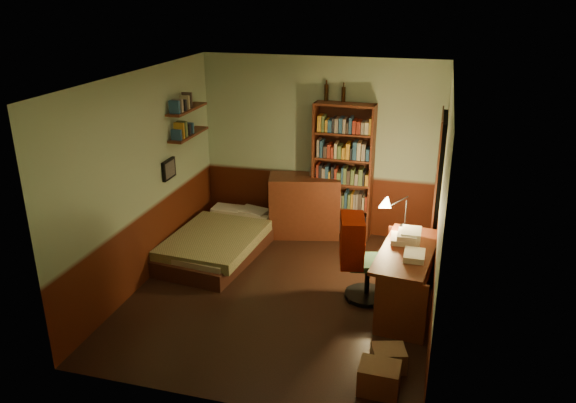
% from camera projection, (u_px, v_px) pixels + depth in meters
% --- Properties ---
extents(floor, '(3.50, 4.00, 0.02)m').
position_uv_depth(floor, '(283.00, 293.00, 6.85)').
color(floor, black).
rests_on(floor, ground).
extents(ceiling, '(3.50, 4.00, 0.02)m').
position_uv_depth(ceiling, '(282.00, 76.00, 5.91)').
color(ceiling, silver).
rests_on(ceiling, wall_back).
extents(wall_back, '(3.50, 0.02, 2.60)m').
position_uv_depth(wall_back, '(320.00, 147.00, 8.19)').
color(wall_back, '#93AC89').
rests_on(wall_back, ground).
extents(wall_left, '(0.02, 4.00, 2.60)m').
position_uv_depth(wall_left, '(143.00, 180.00, 6.81)').
color(wall_left, '#93AC89').
rests_on(wall_left, ground).
extents(wall_right, '(0.02, 4.00, 2.60)m').
position_uv_depth(wall_right, '(442.00, 208.00, 5.95)').
color(wall_right, '#93AC89').
rests_on(wall_right, ground).
extents(wall_front, '(3.50, 0.02, 2.60)m').
position_uv_depth(wall_front, '(215.00, 275.00, 4.57)').
color(wall_front, '#93AC89').
rests_on(wall_front, ground).
extents(doorway, '(0.06, 0.90, 2.00)m').
position_uv_depth(doorway, '(438.00, 193.00, 7.24)').
color(doorway, black).
rests_on(doorway, ground).
extents(door_trim, '(0.02, 0.98, 2.08)m').
position_uv_depth(door_trim, '(435.00, 193.00, 7.24)').
color(door_trim, '#3C1D13').
rests_on(door_trim, ground).
extents(bed, '(1.28, 2.08, 0.59)m').
position_uv_depth(bed, '(220.00, 233.00, 7.79)').
color(bed, olive).
rests_on(bed, ground).
extents(dresser, '(1.12, 0.74, 0.91)m').
position_uv_depth(dresser, '(304.00, 205.00, 8.31)').
color(dresser, '#542515').
rests_on(dresser, ground).
extents(mini_stereo, '(0.23, 0.18, 0.12)m').
position_uv_depth(mini_stereo, '(319.00, 171.00, 8.19)').
color(mini_stereo, '#B2B2B7').
rests_on(mini_stereo, dresser).
extents(bookshelf, '(0.87, 0.32, 1.99)m').
position_uv_depth(bookshelf, '(343.00, 172.00, 8.06)').
color(bookshelf, '#542515').
rests_on(bookshelf, ground).
extents(bottle_left, '(0.07, 0.07, 0.23)m').
position_uv_depth(bottle_left, '(326.00, 93.00, 7.83)').
color(bottle_left, black).
rests_on(bottle_left, bookshelf).
extents(bottle_right, '(0.06, 0.06, 0.21)m').
position_uv_depth(bottle_right, '(343.00, 94.00, 7.78)').
color(bottle_right, black).
rests_on(bottle_right, bookshelf).
extents(desk, '(0.73, 1.44, 0.74)m').
position_uv_depth(desk, '(405.00, 279.00, 6.42)').
color(desk, '#542515').
rests_on(desk, ground).
extents(paper_stack, '(0.22, 0.30, 0.12)m').
position_uv_depth(paper_stack, '(407.00, 237.00, 6.45)').
color(paper_stack, silver).
rests_on(paper_stack, desk).
extents(desk_lamp, '(0.20, 0.20, 0.51)m').
position_uv_depth(desk_lamp, '(406.00, 207.00, 6.78)').
color(desk_lamp, black).
rests_on(desk_lamp, desk).
extents(office_chair, '(0.61, 0.56, 1.04)m').
position_uv_depth(office_chair, '(368.00, 258.00, 6.56)').
color(office_chair, '#315A40').
rests_on(office_chair, ground).
extents(red_jacket, '(0.36, 0.52, 0.57)m').
position_uv_depth(red_jacket, '(346.00, 198.00, 6.13)').
color(red_jacket, '#911702').
rests_on(red_jacket, office_chair).
extents(wall_shelf_lower, '(0.20, 0.90, 0.03)m').
position_uv_depth(wall_shelf_lower, '(189.00, 135.00, 7.67)').
color(wall_shelf_lower, '#542515').
rests_on(wall_shelf_lower, wall_left).
extents(wall_shelf_upper, '(0.20, 0.90, 0.03)m').
position_uv_depth(wall_shelf_upper, '(187.00, 109.00, 7.54)').
color(wall_shelf_upper, '#542515').
rests_on(wall_shelf_upper, wall_left).
extents(framed_picture, '(0.04, 0.32, 0.26)m').
position_uv_depth(framed_picture, '(169.00, 169.00, 7.36)').
color(framed_picture, black).
rests_on(framed_picture, wall_left).
extents(cardboard_box_a, '(0.38, 0.30, 0.28)m').
position_uv_depth(cardboard_box_a, '(379.00, 378.00, 5.14)').
color(cardboard_box_a, '#826144').
rests_on(cardboard_box_a, ground).
extents(cardboard_box_b, '(0.38, 0.34, 0.22)m').
position_uv_depth(cardboard_box_b, '(389.00, 358.00, 5.46)').
color(cardboard_box_b, '#826144').
rests_on(cardboard_box_b, ground).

